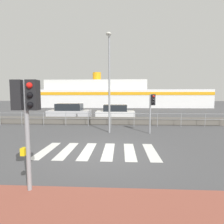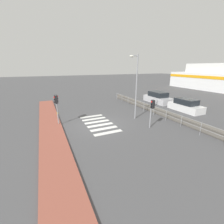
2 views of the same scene
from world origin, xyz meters
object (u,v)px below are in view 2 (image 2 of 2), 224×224
object	(u,v)px
streetlamp	(135,81)
parked_car_silver	(158,98)
traffic_light_far	(152,108)
parked_car_white	(186,106)
traffic_light_near	(56,102)

from	to	relation	value
streetlamp	parked_car_silver	distance (m)	9.03
parked_car_silver	traffic_light_far	bearing A→B (deg)	-44.25
traffic_light_far	parked_car_white	size ratio (longest dim) A/B	0.62
traffic_light_near	parked_car_white	size ratio (longest dim) A/B	0.69
traffic_light_near	traffic_light_far	bearing A→B (deg)	59.77
traffic_light_near	parked_car_white	world-z (taller)	traffic_light_near
streetlamp	parked_car_silver	xyz separation A→B (m)	(-4.65, 7.10, -3.10)
traffic_light_far	parked_car_white	world-z (taller)	traffic_light_far
traffic_light_near	streetlamp	size ratio (longest dim) A/B	0.44
parked_car_silver	parked_car_white	bearing A→B (deg)	-0.00
traffic_light_far	parked_car_silver	size ratio (longest dim) A/B	0.57
streetlamp	parked_car_silver	size ratio (longest dim) A/B	1.42
streetlamp	traffic_light_far	bearing A→B (deg)	-0.55
traffic_light_far	streetlamp	bearing A→B (deg)	179.45
parked_car_white	streetlamp	bearing A→B (deg)	-91.33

